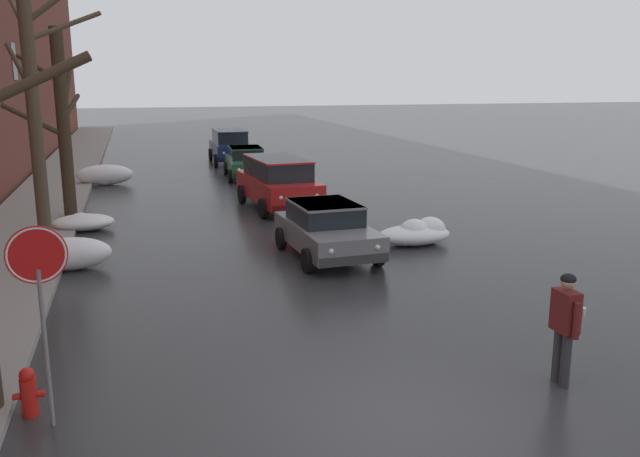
{
  "coord_description": "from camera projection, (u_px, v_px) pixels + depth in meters",
  "views": [
    {
      "loc": [
        -3.13,
        -7.48,
        4.59
      ],
      "look_at": [
        0.73,
        6.41,
        1.31
      ],
      "focal_mm": 37.39,
      "sensor_mm": 36.0,
      "label": 1
    }
  ],
  "objects": [
    {
      "name": "suv_darkblue_parked_far_down_block",
      "position": [
        230.0,
        145.0,
        36.1
      ],
      "size": [
        2.09,
        4.56,
        1.82
      ],
      "color": "navy",
      "rests_on": "ground"
    },
    {
      "name": "pedestrian_with_coffee",
      "position": [
        565.0,
        320.0,
        9.98
      ],
      "size": [
        0.36,
        0.63,
        1.76
      ],
      "color": "#2D2D33",
      "rests_on": "ground"
    },
    {
      "name": "bare_tree_mid_block",
      "position": [
        62.0,
        122.0,
        21.26
      ],
      "size": [
        2.18,
        2.4,
        6.13
      ],
      "color": "#382B1E",
      "rests_on": "ground"
    },
    {
      "name": "suv_red_parked_kerbside_close",
      "position": [
        278.0,
        181.0,
        23.61
      ],
      "size": [
        2.41,
        4.9,
        1.82
      ],
      "color": "red",
      "rests_on": "ground"
    },
    {
      "name": "snow_bank_mid_block_left",
      "position": [
        69.0,
        254.0,
        16.18
      ],
      "size": [
        2.02,
        0.96,
        0.8
      ],
      "color": "white",
      "rests_on": "ground"
    },
    {
      "name": "snow_bank_near_corner_left",
      "position": [
        105.0,
        175.0,
        28.92
      ],
      "size": [
        2.4,
        0.99,
        0.89
      ],
      "color": "white",
      "rests_on": "ground"
    },
    {
      "name": "snow_bank_along_right_kerb",
      "position": [
        83.0,
        222.0,
        20.43
      ],
      "size": [
        1.82,
        1.25,
        0.53
      ],
      "color": "white",
      "rests_on": "ground"
    },
    {
      "name": "sedan_green_parked_kerbside_mid",
      "position": [
        246.0,
        162.0,
        30.96
      ],
      "size": [
        2.06,
        4.33,
        1.42
      ],
      "color": "#1E5633",
      "rests_on": "ground"
    },
    {
      "name": "snow_bank_along_left_kerb",
      "position": [
        417.0,
        233.0,
        18.66
      ],
      "size": [
        2.13,
        1.18,
        0.76
      ],
      "color": "white",
      "rests_on": "ground"
    },
    {
      "name": "left_sidewalk_slab",
      "position": [
        44.0,
        205.0,
        24.08
      ],
      "size": [
        2.89,
        80.0,
        0.14
      ],
      "primitive_type": "cube",
      "color": "gray",
      "rests_on": "ground"
    },
    {
      "name": "sedan_grey_approaching_near_lane",
      "position": [
        326.0,
        229.0,
        17.29
      ],
      "size": [
        2.17,
        4.0,
        1.42
      ],
      "color": "slate",
      "rests_on": "ground"
    },
    {
      "name": "bare_tree_second_along_sidewalk",
      "position": [
        37.0,
        123.0,
        15.2
      ],
      "size": [
        2.22,
        1.52,
        6.96
      ],
      "color": "#4C3D2D",
      "rests_on": "ground"
    },
    {
      "name": "ground_plane",
      "position": [
        396.0,
        430.0,
        8.87
      ],
      "size": [
        200.0,
        200.0,
        0.0
      ],
      "primitive_type": "plane",
      "color": "#2B2B2D"
    },
    {
      "name": "fire_hydrant",
      "position": [
        29.0,
        392.0,
        9.18
      ],
      "size": [
        0.42,
        0.22,
        0.71
      ],
      "color": "red",
      "rests_on": "ground"
    },
    {
      "name": "stop_sign_at_corner",
      "position": [
        38.0,
        273.0,
        8.51
      ],
      "size": [
        0.76,
        0.14,
        2.77
      ],
      "color": "slate",
      "rests_on": "ground"
    }
  ]
}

